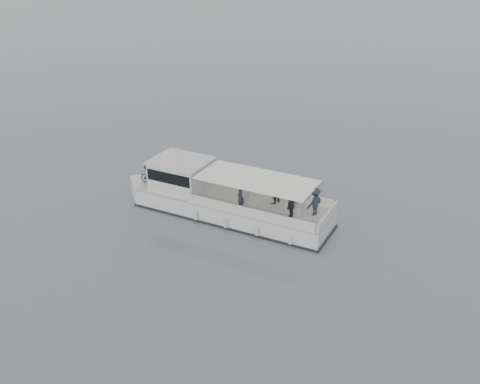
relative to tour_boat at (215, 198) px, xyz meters
The scene contains 2 objects.
ground 1.93m from the tour_boat, 72.26° to the left, with size 1400.00×1400.00×0.00m, color #566065.
tour_boat is the anchor object (origin of this frame).
Camera 1 is at (14.76, -23.60, 14.15)m, focal length 40.00 mm.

